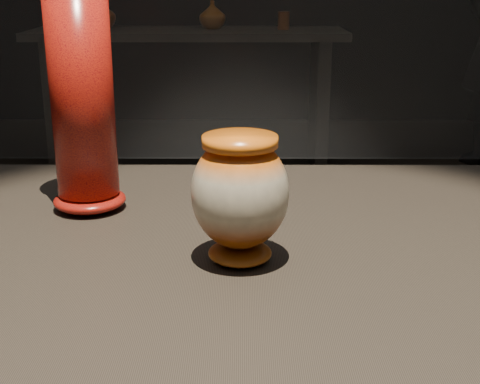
{
  "coord_description": "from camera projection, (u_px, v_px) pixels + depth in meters",
  "views": [
    {
      "loc": [
        -0.02,
        -0.83,
        1.25
      ],
      "look_at": [
        -0.02,
        -0.04,
        0.99
      ],
      "focal_mm": 50.0,
      "sensor_mm": 36.0,
      "label": 1
    }
  ],
  "objects": [
    {
      "name": "back_vase_right",
      "position": [
        284.0,
        21.0,
        4.22
      ],
      "size": [
        0.07,
        0.07,
        0.11
      ],
      "primitive_type": "cylinder",
      "color": "maroon",
      "rests_on": "back_shelf"
    },
    {
      "name": "back_vase_mid",
      "position": [
        212.0,
        15.0,
        4.26
      ],
      "size": [
        0.2,
        0.2,
        0.17
      ],
      "primitive_type": "imported",
      "rotation": [
        0.0,
        0.0,
        2.94
      ],
      "color": "#712F0A",
      "rests_on": "back_shelf"
    },
    {
      "name": "main_vase",
      "position": [
        240.0,
        194.0,
        0.82
      ],
      "size": [
        0.16,
        0.16,
        0.16
      ],
      "rotation": [
        0.0,
        0.0,
        0.34
      ],
      "color": "#712F0A",
      "rests_on": "display_plinth"
    },
    {
      "name": "back_shelf",
      "position": [
        189.0,
        71.0,
        4.33
      ],
      "size": [
        2.0,
        0.6,
        0.9
      ],
      "color": "black",
      "rests_on": "ground"
    },
    {
      "name": "tall_vase",
      "position": [
        82.0,
        100.0,
        0.99
      ],
      "size": [
        0.14,
        0.14,
        0.35
      ],
      "rotation": [
        0.0,
        0.0,
        0.38
      ],
      "color": "red",
      "rests_on": "display_plinth"
    },
    {
      "name": "back_vase_left",
      "position": [
        102.0,
        14.0,
        4.27
      ],
      "size": [
        0.22,
        0.22,
        0.18
      ],
      "primitive_type": "imported",
      "rotation": [
        0.0,
        0.0,
        1.87
      ],
      "color": "maroon",
      "rests_on": "back_shelf"
    }
  ]
}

